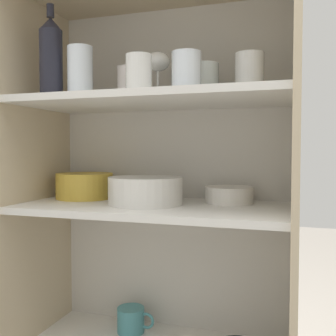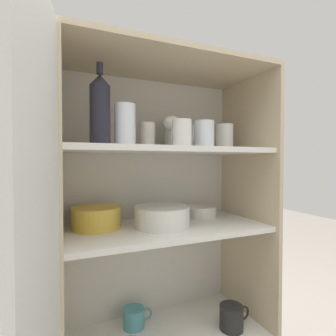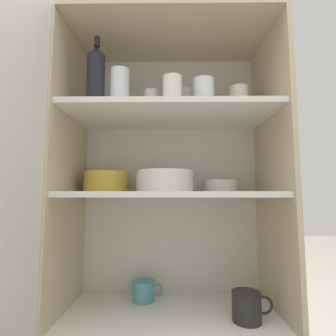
% 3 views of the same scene
% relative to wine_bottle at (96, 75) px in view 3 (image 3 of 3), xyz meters
% --- Properties ---
extents(cupboard_back_panel, '(0.81, 0.02, 1.38)m').
position_rel_wine_bottle_xyz_m(cupboard_back_panel, '(0.27, 0.29, -0.49)').
color(cupboard_back_panel, silver).
rests_on(cupboard_back_panel, ground_plane).
extents(cupboard_side_left, '(0.02, 0.41, 1.38)m').
position_rel_wine_bottle_xyz_m(cupboard_side_left, '(-0.12, 0.10, -0.49)').
color(cupboard_side_left, '#CCB793').
rests_on(cupboard_side_left, ground_plane).
extents(cupboard_side_right, '(0.02, 0.41, 1.38)m').
position_rel_wine_bottle_xyz_m(cupboard_side_right, '(0.67, 0.10, -0.49)').
color(cupboard_side_right, '#CCB793').
rests_on(cupboard_side_right, ground_plane).
extents(cupboard_top_panel, '(0.81, 0.41, 0.02)m').
position_rel_wine_bottle_xyz_m(cupboard_top_panel, '(0.27, 0.10, 0.21)').
color(cupboard_top_panel, '#CCB793').
rests_on(cupboard_top_panel, cupboard_side_left).
extents(shelf_board_lower, '(0.78, 0.37, 0.02)m').
position_rel_wine_bottle_xyz_m(shelf_board_lower, '(0.27, 0.10, -0.88)').
color(shelf_board_lower, white).
extents(shelf_board_middle, '(0.78, 0.37, 0.02)m').
position_rel_wine_bottle_xyz_m(shelf_board_middle, '(0.27, 0.10, -0.44)').
color(shelf_board_middle, white).
extents(shelf_board_upper, '(0.78, 0.37, 0.02)m').
position_rel_wine_bottle_xyz_m(shelf_board_upper, '(0.27, 0.10, -0.13)').
color(shelf_board_upper, white).
extents(tumbler_glass_0, '(0.07, 0.07, 0.09)m').
position_rel_wine_bottle_xyz_m(tumbler_glass_0, '(0.28, -0.03, -0.07)').
color(tumbler_glass_0, white).
rests_on(tumbler_glass_0, shelf_board_upper).
extents(tumbler_glass_1, '(0.07, 0.07, 0.14)m').
position_rel_wine_bottle_xyz_m(tumbler_glass_1, '(0.34, 0.19, -0.05)').
color(tumbler_glass_1, white).
rests_on(tumbler_glass_1, shelf_board_upper).
extents(tumbler_glass_2, '(0.08, 0.08, 0.10)m').
position_rel_wine_bottle_xyz_m(tumbler_glass_2, '(0.42, 0.15, -0.07)').
color(tumbler_glass_2, white).
rests_on(tumbler_glass_2, shelf_board_upper).
extents(tumbler_glass_3, '(0.06, 0.06, 0.10)m').
position_rel_wine_bottle_xyz_m(tumbler_glass_3, '(0.19, 0.10, -0.07)').
color(tumbler_glass_3, silver).
rests_on(tumbler_glass_3, shelf_board_upper).
extents(tumbler_glass_4, '(0.07, 0.07, 0.14)m').
position_rel_wine_bottle_xyz_m(tumbler_glass_4, '(0.09, 0.02, -0.04)').
color(tumbler_glass_4, white).
rests_on(tumbler_glass_4, shelf_board_upper).
extents(tumbler_glass_5, '(0.08, 0.08, 0.11)m').
position_rel_wine_bottle_xyz_m(tumbler_glass_5, '(0.55, 0.10, -0.06)').
color(tumbler_glass_5, white).
rests_on(tumbler_glass_5, shelf_board_upper).
extents(tumbler_glass_6, '(0.08, 0.08, 0.10)m').
position_rel_wine_bottle_xyz_m(tumbler_glass_6, '(0.40, 0.02, -0.06)').
color(tumbler_glass_6, white).
rests_on(tumbler_glass_6, shelf_board_upper).
extents(wine_glass_0, '(0.07, 0.07, 0.13)m').
position_rel_wine_bottle_xyz_m(wine_glass_0, '(0.29, 0.09, -0.02)').
color(wine_glass_0, white).
rests_on(wine_glass_0, shelf_board_upper).
extents(wine_bottle, '(0.07, 0.07, 0.26)m').
position_rel_wine_bottle_xyz_m(wine_bottle, '(0.00, 0.00, 0.00)').
color(wine_bottle, black).
rests_on(wine_bottle, shelf_board_upper).
extents(plate_stack_white, '(0.22, 0.22, 0.08)m').
position_rel_wine_bottle_xyz_m(plate_stack_white, '(0.25, 0.09, -0.39)').
color(plate_stack_white, silver).
rests_on(plate_stack_white, shelf_board_middle).
extents(mixing_bowl_large, '(0.19, 0.19, 0.08)m').
position_rel_wine_bottle_xyz_m(mixing_bowl_large, '(0.01, 0.17, -0.38)').
color(mixing_bowl_large, gold).
rests_on(mixing_bowl_large, shelf_board_middle).
extents(serving_bowl_small, '(0.14, 0.14, 0.05)m').
position_rel_wine_bottle_xyz_m(serving_bowl_small, '(0.48, 0.19, -0.40)').
color(serving_bowl_small, silver).
rests_on(serving_bowl_small, shelf_board_middle).
extents(coffee_mug_primary, '(0.14, 0.10, 0.10)m').
position_rel_wine_bottle_xyz_m(coffee_mug_primary, '(0.54, 0.02, -0.82)').
color(coffee_mug_primary, black).
rests_on(coffee_mug_primary, shelf_board_lower).
extents(coffee_mug_extra_1, '(0.13, 0.09, 0.08)m').
position_rel_wine_bottle_xyz_m(coffee_mug_extra_1, '(0.16, 0.19, -0.83)').
color(coffee_mug_extra_1, teal).
rests_on(coffee_mug_extra_1, shelf_board_lower).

